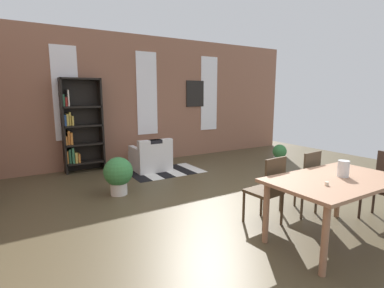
% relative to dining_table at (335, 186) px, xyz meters
% --- Properties ---
extents(ground_plane, '(10.75, 10.75, 0.00)m').
position_rel_dining_table_xyz_m(ground_plane, '(-0.21, 1.21, -0.69)').
color(ground_plane, '#4E432C').
extents(back_wall_brick, '(9.27, 0.12, 3.20)m').
position_rel_dining_table_xyz_m(back_wall_brick, '(-0.21, 5.19, 0.92)').
color(back_wall_brick, '#8F604A').
rests_on(back_wall_brick, ground).
extents(window_pane_0, '(0.55, 0.02, 2.08)m').
position_rel_dining_table_xyz_m(window_pane_0, '(-2.14, 5.12, 1.08)').
color(window_pane_0, white).
extents(window_pane_1, '(0.55, 0.02, 2.08)m').
position_rel_dining_table_xyz_m(window_pane_1, '(-0.21, 5.12, 1.08)').
color(window_pane_1, white).
extents(window_pane_2, '(0.55, 0.02, 2.08)m').
position_rel_dining_table_xyz_m(window_pane_2, '(1.71, 5.12, 1.08)').
color(window_pane_2, white).
extents(dining_table, '(1.63, 0.97, 0.78)m').
position_rel_dining_table_xyz_m(dining_table, '(0.00, 0.00, 0.00)').
color(dining_table, '#9E7256').
rests_on(dining_table, ground).
extents(vase_on_table, '(0.13, 0.13, 0.20)m').
position_rel_dining_table_xyz_m(vase_on_table, '(0.14, 0.00, 0.19)').
color(vase_on_table, silver).
rests_on(vase_on_table, dining_table).
extents(tealight_candle_0, '(0.04, 0.04, 0.04)m').
position_rel_dining_table_xyz_m(tealight_candle_0, '(-0.33, -0.11, 0.11)').
color(tealight_candle_0, silver).
rests_on(tealight_candle_0, dining_table).
extents(dining_chair_far_left, '(0.43, 0.43, 0.95)m').
position_rel_dining_table_xyz_m(dining_chair_far_left, '(-0.36, 0.71, -0.17)').
color(dining_chair_far_left, '#453624').
rests_on(dining_chair_far_left, ground).
extents(dining_chair_far_right, '(0.43, 0.43, 0.95)m').
position_rel_dining_table_xyz_m(dining_chair_far_right, '(0.37, 0.71, -0.17)').
color(dining_chair_far_right, '#483B2C').
rests_on(dining_chair_far_right, ground).
extents(bookshelf_tall, '(0.87, 0.32, 2.10)m').
position_rel_dining_table_xyz_m(bookshelf_tall, '(-1.93, 4.94, 0.34)').
color(bookshelf_tall, black).
rests_on(bookshelf_tall, ground).
extents(armchair_white, '(0.81, 0.81, 0.75)m').
position_rel_dining_table_xyz_m(armchair_white, '(-0.53, 4.23, -0.41)').
color(armchair_white, silver).
rests_on(armchair_white, ground).
extents(potted_plant_corner, '(0.36, 0.36, 0.46)m').
position_rel_dining_table_xyz_m(potted_plant_corner, '(2.65, 3.22, -0.45)').
color(potted_plant_corner, silver).
rests_on(potted_plant_corner, ground).
extents(potted_plant_window, '(0.51, 0.51, 0.67)m').
position_rel_dining_table_xyz_m(potted_plant_window, '(-1.69, 2.95, -0.31)').
color(potted_plant_window, silver).
rests_on(potted_plant_window, ground).
extents(striped_rug, '(1.63, 1.02, 0.01)m').
position_rel_dining_table_xyz_m(striped_rug, '(-0.31, 3.89, -0.68)').
color(striped_rug, black).
rests_on(striped_rug, ground).
extents(framed_picture, '(0.56, 0.03, 0.72)m').
position_rel_dining_table_xyz_m(framed_picture, '(1.23, 5.12, 1.08)').
color(framed_picture, black).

